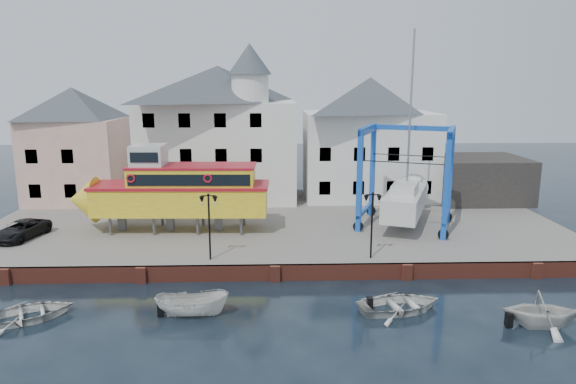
{
  "coord_description": "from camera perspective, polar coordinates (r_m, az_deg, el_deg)",
  "views": [
    {
      "loc": [
        -0.13,
        -29.14,
        11.79
      ],
      "look_at": [
        1.0,
        7.0,
        4.0
      ],
      "focal_mm": 32.0,
      "sensor_mm": 36.0,
      "label": 1
    }
  ],
  "objects": [
    {
      "name": "motorboat_d",
      "position": [
        29.84,
        -26.95,
        -12.52
      ],
      "size": [
        5.34,
        4.78,
        0.91
      ],
      "primitive_type": "imported",
      "rotation": [
        0.0,
        0.0,
        2.04
      ],
      "color": "silver",
      "rests_on": "ground"
    },
    {
      "name": "motorboat_a",
      "position": [
        27.58,
        -10.57,
        -13.37
      ],
      "size": [
        3.8,
        1.45,
        1.47
      ],
      "primitive_type": "imported",
      "rotation": [
        0.0,
        0.0,
        1.57
      ],
      "color": "silver",
      "rests_on": "ground"
    },
    {
      "name": "lamp_post_right",
      "position": [
        31.88,
        9.35,
        -1.83
      ],
      "size": [
        1.12,
        0.32,
        4.2
      ],
      "color": "black",
      "rests_on": "hardstanding"
    },
    {
      "name": "building_white_right",
      "position": [
        49.27,
        8.95,
        5.96
      ],
      "size": [
        12.0,
        8.0,
        11.2
      ],
      "color": "white",
      "rests_on": "hardstanding"
    },
    {
      "name": "motorboat_b",
      "position": [
        28.32,
        12.31,
        -12.74
      ],
      "size": [
        5.1,
        4.12,
        0.94
      ],
      "primitive_type": "imported",
      "rotation": [
        0.0,
        0.0,
        1.79
      ],
      "color": "silver",
      "rests_on": "ground"
    },
    {
      "name": "ground",
      "position": [
        31.44,
        -1.44,
        -9.87
      ],
      "size": [
        140.0,
        140.0,
        0.0
      ],
      "primitive_type": "plane",
      "color": "black",
      "rests_on": "ground"
    },
    {
      "name": "quay_wall",
      "position": [
        31.35,
        -1.45,
        -8.95
      ],
      "size": [
        44.0,
        0.47,
        1.0
      ],
      "color": "brown",
      "rests_on": "ground"
    },
    {
      "name": "tour_boat",
      "position": [
        38.47,
        -13.05,
        0.15
      ],
      "size": [
        14.7,
        3.89,
        6.36
      ],
      "rotation": [
        0.0,
        0.0,
        -0.03
      ],
      "color": "#59595E",
      "rests_on": "hardstanding"
    },
    {
      "name": "motorboat_c",
      "position": [
        28.87,
        26.23,
        -13.28
      ],
      "size": [
        4.04,
        3.59,
        1.96
      ],
      "primitive_type": "imported",
      "rotation": [
        0.0,
        0.0,
        1.46
      ],
      "color": "silver",
      "rests_on": "ground"
    },
    {
      "name": "building_white_main",
      "position": [
        47.98,
        -7.51,
        6.74
      ],
      "size": [
        14.0,
        8.3,
        14.0
      ],
      "color": "white",
      "rests_on": "hardstanding"
    },
    {
      "name": "building_pink",
      "position": [
        50.73,
        -22.49,
        4.85
      ],
      "size": [
        8.0,
        7.0,
        10.3
      ],
      "color": "#D4978E",
      "rests_on": "hardstanding"
    },
    {
      "name": "travel_lift",
      "position": [
        40.44,
        13.07,
        -0.12
      ],
      "size": [
        8.23,
        9.82,
        14.5
      ],
      "rotation": [
        0.0,
        0.0,
        -0.38
      ],
      "color": "#104AAC",
      "rests_on": "hardstanding"
    },
    {
      "name": "shed_dark",
      "position": [
        50.72,
        20.4,
        1.41
      ],
      "size": [
        8.0,
        7.0,
        4.0
      ],
      "primitive_type": "cube",
      "color": "#272522",
      "rests_on": "hardstanding"
    },
    {
      "name": "hardstanding",
      "position": [
        41.7,
        -1.55,
        -3.55
      ],
      "size": [
        44.0,
        22.0,
        1.0
      ],
      "primitive_type": "cube",
      "color": "slate",
      "rests_on": "ground"
    },
    {
      "name": "van",
      "position": [
        40.65,
        -27.53,
        -3.74
      ],
      "size": [
        3.03,
        4.85,
        1.25
      ],
      "primitive_type": "imported",
      "rotation": [
        0.0,
        0.0,
        -0.23
      ],
      "color": "black",
      "rests_on": "hardstanding"
    },
    {
      "name": "lamp_post_left",
      "position": [
        31.52,
        -8.79,
        -1.97
      ],
      "size": [
        1.12,
        0.32,
        4.2
      ],
      "color": "black",
      "rests_on": "hardstanding"
    }
  ]
}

